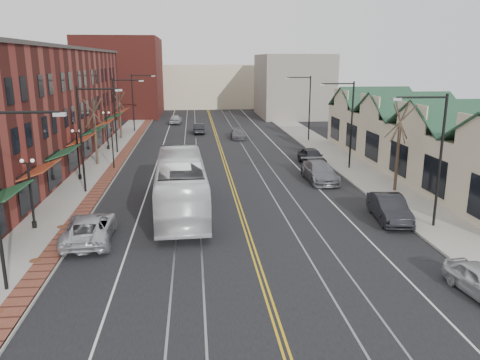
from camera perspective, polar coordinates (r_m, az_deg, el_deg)
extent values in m
plane|color=black|center=(22.44, 2.77, -12.10)|extent=(160.00, 160.00, 0.00)
cube|color=gray|center=(42.04, -17.82, 0.03)|extent=(4.00, 120.00, 0.15)
cube|color=gray|center=(43.74, 14.59, 0.81)|extent=(4.00, 120.00, 0.15)
cube|color=maroon|center=(49.70, -24.64, 7.91)|extent=(10.00, 50.00, 11.00)
cube|color=#C5B497|center=(45.72, 21.86, 3.66)|extent=(8.00, 36.00, 4.60)
cube|color=maroon|center=(90.83, -14.21, 12.08)|extent=(14.00, 18.00, 14.00)
cube|color=#C5B497|center=(105.04, -4.10, 11.37)|extent=(22.00, 14.00, 9.00)
cube|color=slate|center=(86.87, 6.43, 11.34)|extent=(12.00, 16.00, 11.00)
cylinder|color=black|center=(21.14, -25.10, 7.47)|extent=(3.00, 0.12, 0.12)
cube|color=#999999|center=(20.70, -21.13, 7.46)|extent=(0.50, 0.25, 0.15)
cylinder|color=black|center=(37.30, -18.78, 4.60)|extent=(0.16, 0.16, 8.00)
cylinder|color=black|center=(36.58, -16.94, 10.57)|extent=(3.00, 0.12, 0.12)
cube|color=#999999|center=(36.33, -14.57, 10.55)|extent=(0.50, 0.25, 0.15)
cylinder|color=black|center=(52.87, -14.99, 7.56)|extent=(0.16, 0.16, 8.00)
cylinder|color=black|center=(52.36, -13.61, 11.76)|extent=(3.00, 0.12, 0.12)
cube|color=#999999|center=(52.19, -11.94, 11.73)|extent=(0.50, 0.25, 0.15)
cylinder|color=black|center=(68.63, -12.92, 9.15)|extent=(0.16, 0.16, 8.00)
cylinder|color=black|center=(68.24, -11.82, 12.38)|extent=(3.00, 0.12, 0.12)
cube|color=#999999|center=(68.11, -10.53, 12.36)|extent=(0.50, 0.25, 0.15)
cylinder|color=black|center=(30.24, 23.21, 2.06)|extent=(0.16, 0.16, 8.00)
cylinder|color=black|center=(29.03, 21.32, 9.37)|extent=(3.00, 0.12, 0.12)
cube|color=#999999|center=(28.40, 18.57, 9.31)|extent=(0.50, 0.25, 0.15)
cylinder|color=black|center=(44.69, 13.44, 6.48)|extent=(0.16, 0.16, 8.00)
cylinder|color=black|center=(43.89, 11.84, 11.42)|extent=(3.00, 0.12, 0.12)
cube|color=#999999|center=(43.47, 9.91, 11.35)|extent=(0.50, 0.25, 0.15)
cylinder|color=black|center=(59.94, 8.47, 8.64)|extent=(0.16, 0.16, 8.00)
cylinder|color=black|center=(59.34, 7.17, 12.31)|extent=(3.00, 0.12, 0.12)
cube|color=#999999|center=(59.03, 5.72, 12.24)|extent=(0.50, 0.25, 0.15)
cylinder|color=black|center=(31.05, -23.77, -4.99)|extent=(0.28, 0.28, 0.40)
cylinder|color=black|center=(30.54, -24.11, -1.79)|extent=(0.14, 0.14, 4.00)
cube|color=black|center=(30.09, -24.50, 1.87)|extent=(0.60, 0.06, 0.06)
sphere|color=white|center=(30.16, -25.07, 2.13)|extent=(0.24, 0.24, 0.24)
sphere|color=white|center=(29.96, -23.99, 2.17)|extent=(0.24, 0.24, 0.24)
cylinder|color=black|center=(42.15, -18.91, 0.37)|extent=(0.28, 0.28, 0.40)
cylinder|color=black|center=(41.78, -19.11, 2.76)|extent=(0.14, 0.14, 4.00)
cube|color=black|center=(41.45, -19.34, 5.47)|extent=(0.60, 0.06, 0.06)
sphere|color=white|center=(41.50, -19.76, 5.66)|extent=(0.24, 0.24, 0.24)
sphere|color=white|center=(41.36, -18.95, 5.70)|extent=(0.24, 0.24, 0.24)
cylinder|color=black|center=(55.58, -15.75, 3.86)|extent=(0.28, 0.28, 0.40)
cylinder|color=black|center=(55.29, -15.87, 5.69)|extent=(0.14, 0.14, 4.00)
cube|color=black|center=(55.04, -16.02, 7.74)|extent=(0.60, 0.06, 0.06)
sphere|color=white|center=(55.08, -16.34, 7.88)|extent=(0.24, 0.24, 0.24)
sphere|color=white|center=(54.98, -15.72, 7.92)|extent=(0.24, 0.24, 0.24)
cylinder|color=#382B21|center=(47.40, -17.19, 4.77)|extent=(0.24, 0.24, 4.90)
cylinder|color=#382B21|center=(47.07, -17.42, 7.83)|extent=(0.58, 1.37, 2.90)
cylinder|color=#382B21|center=(47.07, -17.42, 7.83)|extent=(1.60, 0.66, 2.78)
cylinder|color=#382B21|center=(47.07, -17.42, 7.83)|extent=(0.53, 1.23, 2.96)
cylinder|color=#382B21|center=(47.07, -17.42, 7.83)|extent=(1.69, 1.03, 2.64)
cylinder|color=#382B21|center=(47.07, -17.42, 7.83)|extent=(1.78, 1.29, 2.48)
cylinder|color=#382B21|center=(63.03, -14.39, 7.05)|extent=(0.24, 0.24, 4.55)
cylinder|color=#382B21|center=(62.79, -14.52, 9.20)|extent=(0.55, 1.28, 2.69)
cylinder|color=#382B21|center=(62.79, -14.52, 9.20)|extent=(1.49, 0.62, 2.58)
cylinder|color=#382B21|center=(62.79, -14.52, 9.20)|extent=(0.50, 1.15, 2.75)
cylinder|color=#382B21|center=(62.79, -14.52, 9.20)|extent=(1.57, 0.97, 2.45)
cylinder|color=#382B21|center=(62.79, -14.52, 9.20)|extent=(1.66, 1.20, 2.30)
cylinder|color=#382B21|center=(37.95, 18.63, 2.66)|extent=(0.24, 0.24, 5.25)
cylinder|color=#382B21|center=(37.52, 18.96, 6.73)|extent=(0.61, 1.46, 3.10)
cylinder|color=#382B21|center=(37.52, 18.96, 6.73)|extent=(1.70, 0.70, 2.97)
cylinder|color=#382B21|center=(37.52, 18.96, 6.73)|extent=(0.56, 1.31, 3.17)
cylinder|color=#382B21|center=(37.52, 18.96, 6.73)|extent=(1.80, 1.10, 2.82)
cylinder|color=#382B21|center=(37.52, 18.96, 6.73)|extent=(1.90, 1.37, 2.65)
cylinder|color=#592D19|center=(26.19, -23.66, -8.97)|extent=(0.60, 0.60, 0.02)
cylinder|color=#592D19|center=(30.65, -20.88, -5.33)|extent=(0.60, 0.60, 0.02)
cylinder|color=black|center=(45.26, -15.23, 3.38)|extent=(0.12, 0.12, 3.20)
imported|color=black|center=(44.97, -15.38, 5.57)|extent=(0.18, 0.15, 0.90)
imported|color=white|center=(31.86, -7.22, -0.52)|extent=(3.61, 13.49, 3.73)
imported|color=#B9BBC1|center=(27.93, -17.87, -5.61)|extent=(2.89, 5.75, 1.56)
imported|color=black|center=(31.42, 17.75, -3.30)|extent=(2.29, 5.16, 1.65)
imported|color=slate|center=(40.19, 9.68, 0.98)|extent=(2.40, 5.70, 1.64)
imported|color=black|center=(46.57, 8.74, 2.85)|extent=(2.24, 4.88, 1.62)
imported|color=black|center=(66.28, -5.04, 6.28)|extent=(1.58, 4.29, 1.40)
imported|color=#59595F|center=(61.57, -0.27, 5.65)|extent=(1.87, 4.42, 1.27)
imported|color=#A6A9AD|center=(76.90, -7.82, 7.37)|extent=(2.18, 4.65, 1.54)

